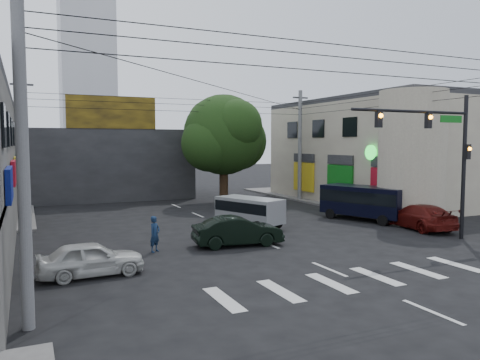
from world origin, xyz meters
TOP-DOWN VIEW (x-y plane):
  - ground at (0.00, 0.00)m, footprint 160.00×160.00m
  - sidewalk_far_right at (18.00, 18.00)m, footprint 16.00×16.00m
  - building_right at (18.00, 13.00)m, footprint 14.00×18.00m
  - corner_column at (11.00, 4.00)m, footprint 4.00×4.00m
  - building_far at (-4.00, 26.00)m, footprint 14.00×10.00m
  - billboard at (-4.00, 21.10)m, footprint 7.00×0.30m
  - tower_distant at (0.00, 70.00)m, footprint 9.00×9.00m
  - street_tree at (4.00, 17.00)m, footprint 6.40×6.40m
  - traffic_gantry at (7.82, -1.00)m, footprint 7.10×0.35m
  - utility_pole_near_left at (-10.50, -4.50)m, footprint 0.32×0.32m
  - utility_pole_far_left at (-10.50, 16.00)m, footprint 0.32×0.32m
  - utility_pole_far_right at (10.50, 16.00)m, footprint 0.32×0.32m
  - dark_sedan at (-1.46, 2.27)m, footprint 2.46×4.55m
  - white_compact at (-8.39, -0.13)m, footprint 1.80×3.88m
  - maroon_sedan at (9.66, 1.99)m, footprint 3.16×5.31m
  - silver_minivan at (1.11, 6.28)m, footprint 5.15×4.43m
  - navy_van at (8.78, 5.59)m, footprint 6.66×5.47m
  - traffic_officer at (-5.32, 2.66)m, footprint 0.96×0.95m

SIDE VIEW (x-z plane):
  - ground at x=0.00m, z-range 0.00..0.00m
  - sidewalk_far_right at x=18.00m, z-range 0.00..0.15m
  - white_compact at x=-8.39m, z-range 0.00..1.28m
  - dark_sedan at x=-1.46m, z-range 0.00..1.39m
  - maroon_sedan at x=9.66m, z-range 0.00..1.40m
  - traffic_officer at x=-5.32m, z-range 0.00..1.60m
  - silver_minivan at x=1.11m, z-range 0.00..1.72m
  - navy_van at x=8.78m, z-range 0.00..2.14m
  - building_far at x=-4.00m, z-range 0.00..6.00m
  - building_right at x=18.00m, z-range 0.00..8.00m
  - corner_column at x=11.00m, z-range 0.00..8.00m
  - utility_pole_near_left at x=-10.50m, z-range 0.00..9.20m
  - utility_pole_far_left at x=-10.50m, z-range 0.00..9.20m
  - utility_pole_far_right at x=10.50m, z-range 0.00..9.20m
  - traffic_gantry at x=7.82m, z-range 1.23..8.43m
  - street_tree at x=4.00m, z-range 1.12..9.82m
  - billboard at x=-4.00m, z-range 6.00..8.60m
  - tower_distant at x=0.00m, z-range 0.00..44.00m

